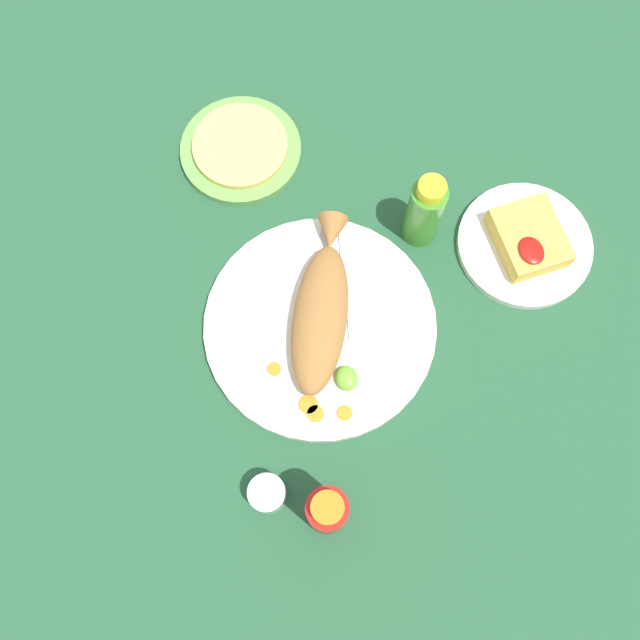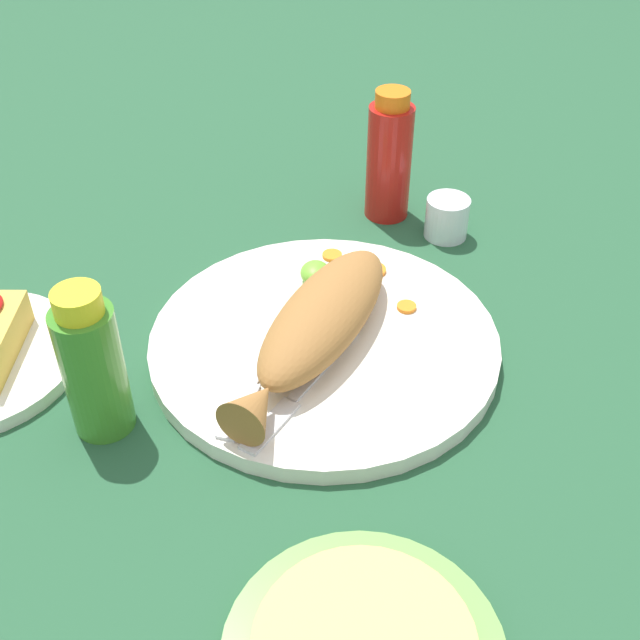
% 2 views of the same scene
% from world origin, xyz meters
% --- Properties ---
extents(ground_plane, '(4.00, 4.00, 0.00)m').
position_xyz_m(ground_plane, '(0.00, 0.00, 0.00)').
color(ground_plane, '#235133').
extents(main_plate, '(0.35, 0.35, 0.02)m').
position_xyz_m(main_plate, '(0.00, 0.00, 0.01)').
color(main_plate, white).
rests_on(main_plate, ground_plane).
extents(fried_fish, '(0.28, 0.17, 0.05)m').
position_xyz_m(fried_fish, '(-0.01, 0.01, 0.04)').
color(fried_fish, '#996633').
rests_on(fried_fish, main_plate).
extents(fork_near, '(0.17, 0.11, 0.00)m').
position_xyz_m(fork_near, '(-0.09, 0.02, 0.02)').
color(fork_near, silver).
rests_on(fork_near, main_plate).
extents(fork_far, '(0.18, 0.06, 0.00)m').
position_xyz_m(fork_far, '(-0.06, 0.06, 0.02)').
color(fork_far, silver).
rests_on(fork_far, main_plate).
extents(carrot_slice_near, '(0.02, 0.02, 0.00)m').
position_xyz_m(carrot_slice_near, '(0.04, -0.08, 0.02)').
color(carrot_slice_near, orange).
rests_on(carrot_slice_near, main_plate).
extents(carrot_slice_mid, '(0.03, 0.03, 0.00)m').
position_xyz_m(carrot_slice_mid, '(0.11, -0.05, 0.02)').
color(carrot_slice_mid, orange).
rests_on(carrot_slice_mid, main_plate).
extents(carrot_slice_far, '(0.02, 0.02, 0.00)m').
position_xyz_m(carrot_slice_far, '(0.13, -0.05, 0.02)').
color(carrot_slice_far, orange).
rests_on(carrot_slice_far, main_plate).
extents(carrot_slice_extra, '(0.02, 0.02, 0.00)m').
position_xyz_m(carrot_slice_extra, '(0.14, -0.01, 0.02)').
color(carrot_slice_extra, orange).
rests_on(carrot_slice_extra, main_plate).
extents(lime_wedge_main, '(0.04, 0.03, 0.02)m').
position_xyz_m(lime_wedge_main, '(0.09, 0.01, 0.03)').
color(lime_wedge_main, '#6BB233').
rests_on(lime_wedge_main, main_plate).
extents(hot_sauce_bottle_red, '(0.05, 0.05, 0.16)m').
position_xyz_m(hot_sauce_bottle_red, '(0.26, -0.08, 0.08)').
color(hot_sauce_bottle_red, '#B21914').
rests_on(hot_sauce_bottle_red, ground_plane).
extents(hot_sauce_bottle_green, '(0.05, 0.05, 0.15)m').
position_xyz_m(hot_sauce_bottle_green, '(-0.10, 0.20, 0.07)').
color(hot_sauce_bottle_green, '#3D8428').
rests_on(hot_sauce_bottle_green, ground_plane).
extents(salt_cup, '(0.05, 0.05, 0.05)m').
position_xyz_m(salt_cup, '(0.21, -0.14, 0.02)').
color(salt_cup, silver).
rests_on(salt_cup, ground_plane).
extents(side_plate_fries, '(0.21, 0.21, 0.01)m').
position_xyz_m(side_plate_fries, '(-0.03, 0.34, 0.01)').
color(side_plate_fries, white).
rests_on(side_plate_fries, ground_plane).
extents(fries_pile, '(0.11, 0.09, 0.04)m').
position_xyz_m(fries_pile, '(-0.03, 0.34, 0.03)').
color(fries_pile, gold).
rests_on(fries_pile, side_plate_fries).
extents(tortilla_plate, '(0.20, 0.20, 0.01)m').
position_xyz_m(tortilla_plate, '(-0.33, -0.03, 0.01)').
color(tortilla_plate, '#6B9E4C').
rests_on(tortilla_plate, ground_plane).
extents(tortilla_stack, '(0.15, 0.15, 0.01)m').
position_xyz_m(tortilla_stack, '(-0.33, -0.03, 0.02)').
color(tortilla_stack, '#E0C666').
rests_on(tortilla_stack, tortilla_plate).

